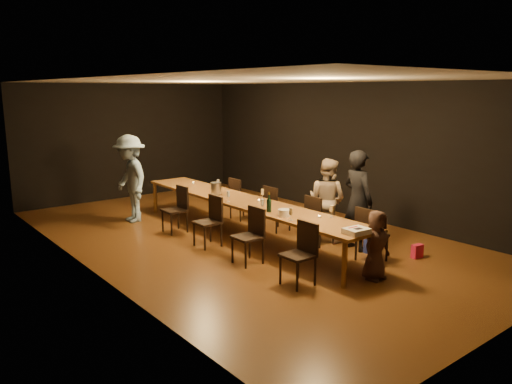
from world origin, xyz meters
TOP-DOWN VIEW (x-y plane):
  - ground at (0.00, 0.00)m, footprint 10.00×10.00m
  - room_shell at (0.00, 0.00)m, footprint 6.04×10.04m
  - table at (0.00, 0.00)m, footprint 0.90×6.00m
  - chair_right_0 at (0.85, -2.40)m, footprint 0.42×0.42m
  - chair_right_1 at (0.85, -1.20)m, footprint 0.42×0.42m
  - chair_right_2 at (0.85, 0.00)m, footprint 0.42×0.42m
  - chair_right_3 at (0.85, 1.20)m, footprint 0.42×0.42m
  - chair_left_0 at (-0.85, -2.40)m, footprint 0.42×0.42m
  - chair_left_1 at (-0.85, -1.20)m, footprint 0.42×0.42m
  - chair_left_2 at (-0.85, 0.00)m, footprint 0.42×0.42m
  - chair_left_3 at (-0.85, 1.20)m, footprint 0.42×0.42m
  - woman_birthday at (1.15, -1.82)m, footprint 0.52×0.71m
  - woman_tan at (1.15, -1.08)m, footprint 0.76×0.89m
  - man_blue at (-1.15, 2.55)m, footprint 0.81×1.28m
  - child at (0.23, -2.96)m, footprint 0.55×0.38m
  - gift_bag_red at (1.58, -2.80)m, footprint 0.21×0.13m
  - gift_bag_blue at (1.22, -2.10)m, footprint 0.32×0.26m
  - birthday_cake at (-0.10, -2.85)m, footprint 0.38×0.31m
  - plate_stack at (-0.23, -1.41)m, footprint 0.27×0.27m
  - champagne_bottle at (-0.24, -1.02)m, footprint 0.08×0.08m
  - ice_bucket at (-0.10, 0.81)m, footprint 0.28×0.28m
  - wineglass_0 at (-0.33, -1.68)m, footprint 0.06×0.06m
  - wineglass_1 at (0.32, -1.96)m, footprint 0.06×0.06m
  - wineglass_2 at (-0.28, -0.89)m, footprint 0.06×0.06m
  - wineglass_3 at (0.32, -0.17)m, footprint 0.06×0.06m
  - wineglass_4 at (-0.32, 0.08)m, footprint 0.06×0.06m
  - wineglass_5 at (0.24, 1.22)m, footprint 0.06×0.06m
  - tealight_near at (0.15, -1.85)m, footprint 0.05×0.05m
  - tealight_mid at (0.15, -0.27)m, footprint 0.05×0.05m
  - tealight_far at (0.15, 2.09)m, footprint 0.05×0.05m

SIDE VIEW (x-z plane):
  - ground at x=0.00m, z-range 0.00..0.00m
  - gift_bag_red at x=1.58m, z-range 0.00..0.24m
  - gift_bag_blue at x=1.22m, z-range 0.00..0.34m
  - chair_right_0 at x=0.85m, z-range 0.00..0.93m
  - chair_right_1 at x=0.85m, z-range 0.00..0.93m
  - chair_right_2 at x=0.85m, z-range 0.00..0.93m
  - chair_right_3 at x=0.85m, z-range 0.00..0.93m
  - chair_left_0 at x=-0.85m, z-range 0.00..0.93m
  - chair_left_1 at x=-0.85m, z-range 0.00..0.93m
  - chair_left_2 at x=-0.85m, z-range 0.00..0.93m
  - chair_left_3 at x=-0.85m, z-range 0.00..0.93m
  - child at x=0.23m, z-range 0.00..1.07m
  - table at x=0.00m, z-range 0.33..1.08m
  - tealight_near at x=0.15m, z-range 0.75..0.78m
  - tealight_mid at x=0.15m, z-range 0.75..0.78m
  - tealight_far at x=0.15m, z-range 0.75..0.78m
  - woman_tan at x=1.15m, z-range 0.00..1.57m
  - birthday_cake at x=-0.10m, z-range 0.75..0.83m
  - plate_stack at x=-0.23m, z-range 0.75..0.87m
  - wineglass_0 at x=-0.33m, z-range 0.75..0.96m
  - wineglass_1 at x=0.32m, z-range 0.75..0.96m
  - wineglass_2 at x=-0.28m, z-range 0.75..0.96m
  - wineglass_3 at x=0.32m, z-range 0.75..0.96m
  - wineglass_4 at x=-0.32m, z-range 0.75..0.96m
  - wineglass_5 at x=0.24m, z-range 0.75..0.96m
  - ice_bucket at x=-0.10m, z-range 0.75..0.99m
  - woman_birthday at x=1.15m, z-range 0.00..1.80m
  - champagne_bottle at x=-0.24m, z-range 0.75..1.10m
  - man_blue at x=-1.15m, z-range 0.00..1.90m
  - room_shell at x=0.00m, z-range 0.57..3.59m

